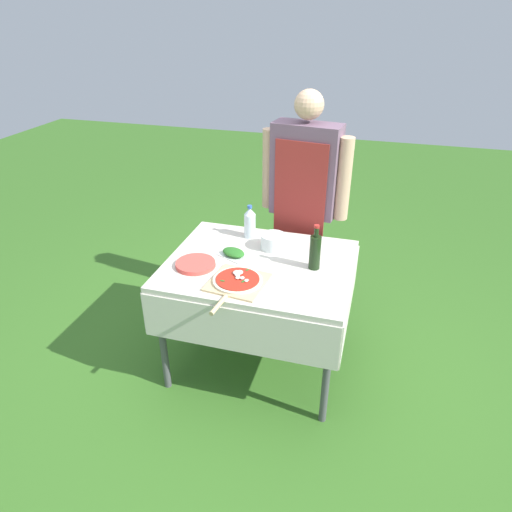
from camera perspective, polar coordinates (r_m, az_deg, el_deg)
ground_plane at (r=3.19m, az=0.39°, el=-12.82°), size 12.00×12.00×0.00m
prep_table at (r=2.78m, az=0.43°, el=-2.36°), size 1.12×0.91×0.77m
person_cook at (r=3.19m, az=6.05°, el=7.88°), size 0.62×0.26×1.67m
pizza_on_peel at (r=2.53m, az=-2.39°, el=-3.21°), size 0.33×0.49×0.05m
oil_bottle at (r=2.65m, az=7.39°, el=0.58°), size 0.07×0.07×0.28m
water_bottle at (r=2.99m, az=-0.78°, el=4.22°), size 0.08×0.08×0.22m
herb_container at (r=2.80m, az=-2.82°, el=0.39°), size 0.21×0.18×0.04m
mixing_tub at (r=2.88m, az=2.15°, el=1.84°), size 0.16×0.16×0.09m
plate_stack at (r=2.72m, az=-7.57°, el=-1.01°), size 0.24×0.24×0.02m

